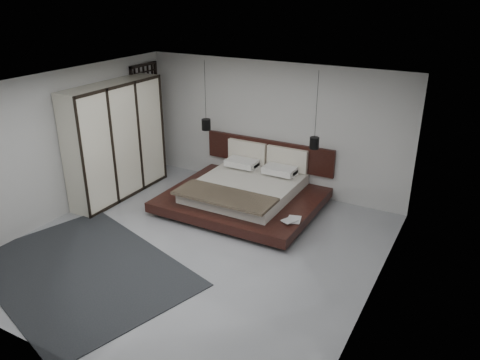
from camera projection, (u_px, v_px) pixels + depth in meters
The scene contains 14 objects.
floor at pixel (196, 247), 8.16m from camera, with size 6.00×6.00×0.00m, color #989BA1.
ceiling at pixel (190, 87), 7.08m from camera, with size 6.00×6.00×0.00m, color white.
wall_back at pixel (272, 127), 10.05m from camera, with size 6.00×6.00×0.00m, color #BBBBB9.
wall_front at pixel (42, 261), 5.19m from camera, with size 6.00×6.00×0.00m, color #BBBBB9.
wall_left at pixel (63, 145), 8.95m from camera, with size 6.00×6.00×0.00m, color #BBBBB9.
wall_right at pixel (379, 213), 6.29m from camera, with size 6.00×6.00×0.00m, color #BBBBB9.
lattice_screen at pixel (147, 120), 10.95m from camera, with size 0.05×0.90×2.60m, color black.
bed at pixel (245, 192), 9.60m from camera, with size 3.01×2.49×1.12m.
book_lower at pixel (288, 219), 8.50m from camera, with size 0.24×0.32×0.03m, color #99724C.
book_upper at pixel (286, 218), 8.47m from camera, with size 0.20×0.27×0.02m, color #99724C.
pendant_left at pixel (206, 124), 10.11m from camera, with size 0.20×0.20×1.49m.
pendant_right at pixel (314, 143), 9.02m from camera, with size 0.19×0.19×1.51m.
wardrobe at pixel (116, 141), 9.78m from camera, with size 0.58×2.47×2.42m.
rug at pixel (82, 270), 7.49m from camera, with size 3.52×2.51×0.02m, color black.
Camera 1 is at (4.07, -5.84, 4.24)m, focal length 35.00 mm.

